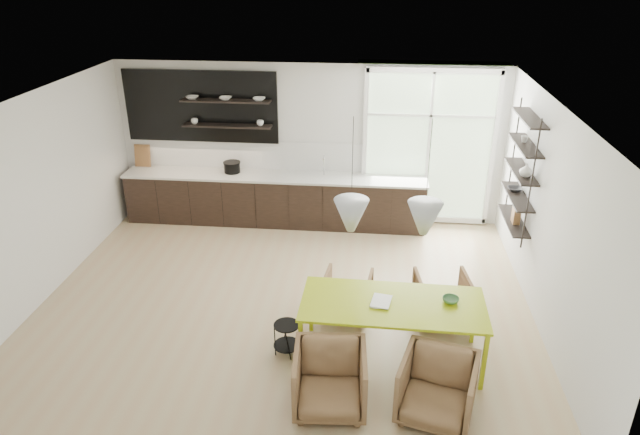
{
  "coord_description": "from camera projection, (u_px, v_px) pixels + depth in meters",
  "views": [
    {
      "loc": [
        1.22,
        -6.93,
        4.59
      ],
      "look_at": [
        0.45,
        0.6,
        1.09
      ],
      "focal_mm": 32.0,
      "sensor_mm": 36.0,
      "label": 1
    }
  ],
  "objects": [
    {
      "name": "table_bowl",
      "position": [
        451.0,
        300.0,
        6.81
      ],
      "size": [
        0.25,
        0.25,
        0.06
      ],
      "primitive_type": "imported",
      "rotation": [
        0.0,
        0.0,
        0.32
      ],
      "color": "#487C4C",
      "rests_on": "dining_table"
    },
    {
      "name": "armchair_back_right",
      "position": [
        442.0,
        298.0,
        7.78
      ],
      "size": [
        0.8,
        0.82,
        0.66
      ],
      "primitive_type": "imported",
      "rotation": [
        0.0,
        0.0,
        3.28
      ],
      "color": "brown",
      "rests_on": "ground"
    },
    {
      "name": "armchair_front_left",
      "position": [
        330.0,
        380.0,
        6.22
      ],
      "size": [
        0.84,
        0.86,
        0.73
      ],
      "primitive_type": "imported",
      "rotation": [
        0.0,
        0.0,
        0.07
      ],
      "color": "brown",
      "rests_on": "ground"
    },
    {
      "name": "kitchen_run",
      "position": [
        270.0,
        192.0,
        10.54
      ],
      "size": [
        5.54,
        0.69,
        2.75
      ],
      "color": "black",
      "rests_on": "ground"
    },
    {
      "name": "armchair_front_right",
      "position": [
        437.0,
        389.0,
        6.1
      ],
      "size": [
        0.96,
        0.97,
        0.73
      ],
      "primitive_type": "imported",
      "rotation": [
        0.0,
        0.0,
        -0.26
      ],
      "color": "brown",
      "rests_on": "ground"
    },
    {
      "name": "right_shelving",
      "position": [
        521.0,
        175.0,
        8.36
      ],
      "size": [
        0.26,
        1.22,
        1.9
      ],
      "color": "black",
      "rests_on": "ground"
    },
    {
      "name": "room",
      "position": [
        332.0,
        182.0,
        8.62
      ],
      "size": [
        7.02,
        6.01,
        2.91
      ],
      "color": "tan",
      "rests_on": "ground"
    },
    {
      "name": "wire_stool",
      "position": [
        287.0,
        335.0,
        7.11
      ],
      "size": [
        0.34,
        0.34,
        0.43
      ],
      "rotation": [
        0.0,
        0.0,
        0.27
      ],
      "color": "black",
      "rests_on": "ground"
    },
    {
      "name": "armchair_back_left",
      "position": [
        347.0,
        294.0,
        7.93
      ],
      "size": [
        0.71,
        0.73,
        0.6
      ],
      "primitive_type": "imported",
      "rotation": [
        0.0,
        0.0,
        3.03
      ],
      "color": "brown",
      "rests_on": "ground"
    },
    {
      "name": "table_book",
      "position": [
        372.0,
        300.0,
        6.84
      ],
      "size": [
        0.28,
        0.34,
        0.03
      ],
      "primitive_type": "imported",
      "rotation": [
        0.0,
        0.0,
        -0.17
      ],
      "color": "white",
      "rests_on": "dining_table"
    },
    {
      "name": "dining_table",
      "position": [
        393.0,
        307.0,
        6.83
      ],
      "size": [
        2.22,
        1.03,
        0.8
      ],
      "rotation": [
        0.0,
        0.0,
        -0.02
      ],
      "color": "#9FB411",
      "rests_on": "ground"
    }
  ]
}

